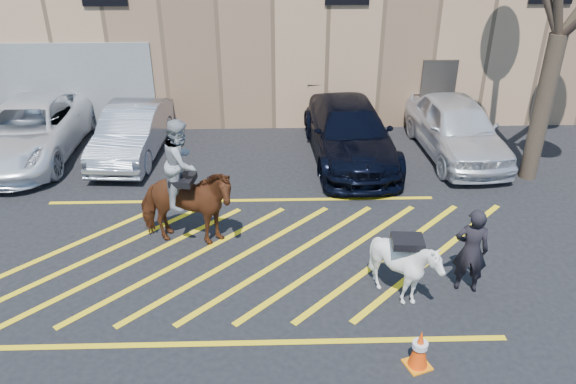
{
  "coord_description": "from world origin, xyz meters",
  "views": [
    {
      "loc": [
        0.79,
        -10.0,
        6.79
      ],
      "look_at": [
        1.08,
        0.2,
        1.3
      ],
      "focal_mm": 35.0,
      "sensor_mm": 36.0,
      "label": 1
    }
  ],
  "objects_px": {
    "car_silver_sedan": "(133,132)",
    "car_white_suv": "(456,127)",
    "car_blue_suv": "(349,132)",
    "saddled_white": "(405,267)",
    "mounted_bay": "(185,197)",
    "handler": "(471,250)",
    "traffic_cone": "(420,349)",
    "car_white_pickup": "(29,130)"
  },
  "relations": [
    {
      "from": "car_silver_sedan",
      "to": "car_white_suv",
      "type": "distance_m",
      "value": 9.27
    },
    {
      "from": "car_blue_suv",
      "to": "saddled_white",
      "type": "height_order",
      "value": "car_blue_suv"
    },
    {
      "from": "car_white_suv",
      "to": "mounted_bay",
      "type": "xyz_separation_m",
      "value": [
        -7.11,
        -4.52,
        0.33
      ]
    },
    {
      "from": "handler",
      "to": "traffic_cone",
      "type": "distance_m",
      "value": 2.46
    },
    {
      "from": "car_blue_suv",
      "to": "handler",
      "type": "relative_size",
      "value": 3.08
    },
    {
      "from": "car_white_pickup",
      "to": "saddled_white",
      "type": "relative_size",
      "value": 3.93
    },
    {
      "from": "car_silver_sedan",
      "to": "handler",
      "type": "xyz_separation_m",
      "value": [
        7.68,
        -6.48,
        0.16
      ]
    },
    {
      "from": "car_blue_suv",
      "to": "traffic_cone",
      "type": "relative_size",
      "value": 7.38
    },
    {
      "from": "car_white_pickup",
      "to": "traffic_cone",
      "type": "height_order",
      "value": "car_white_pickup"
    },
    {
      "from": "mounted_bay",
      "to": "handler",
      "type": "bearing_deg",
      "value": -17.51
    },
    {
      "from": "car_white_pickup",
      "to": "car_white_suv",
      "type": "distance_m",
      "value": 12.2
    },
    {
      "from": "car_white_pickup",
      "to": "mounted_bay",
      "type": "distance_m",
      "value": 6.98
    },
    {
      "from": "mounted_bay",
      "to": "saddled_white",
      "type": "xyz_separation_m",
      "value": [
        4.24,
        -2.03,
        -0.43
      ]
    },
    {
      "from": "car_white_pickup",
      "to": "car_blue_suv",
      "type": "distance_m",
      "value": 9.12
    },
    {
      "from": "car_white_suv",
      "to": "traffic_cone",
      "type": "xyz_separation_m",
      "value": [
        -2.96,
        -8.24,
        -0.46
      ]
    },
    {
      "from": "car_silver_sedan",
      "to": "traffic_cone",
      "type": "distance_m",
      "value": 10.55
    },
    {
      "from": "handler",
      "to": "saddled_white",
      "type": "bearing_deg",
      "value": 24.92
    },
    {
      "from": "car_silver_sedan",
      "to": "car_blue_suv",
      "type": "relative_size",
      "value": 0.8
    },
    {
      "from": "car_blue_suv",
      "to": "traffic_cone",
      "type": "height_order",
      "value": "car_blue_suv"
    },
    {
      "from": "car_blue_suv",
      "to": "saddled_white",
      "type": "distance_m",
      "value": 6.4
    },
    {
      "from": "handler",
      "to": "traffic_cone",
      "type": "height_order",
      "value": "handler"
    },
    {
      "from": "car_silver_sedan",
      "to": "mounted_bay",
      "type": "xyz_separation_m",
      "value": [
        2.15,
        -4.73,
        0.44
      ]
    },
    {
      "from": "handler",
      "to": "car_silver_sedan",
      "type": "bearing_deg",
      "value": -27.45
    },
    {
      "from": "saddled_white",
      "to": "traffic_cone",
      "type": "relative_size",
      "value": 1.97
    },
    {
      "from": "traffic_cone",
      "to": "saddled_white",
      "type": "bearing_deg",
      "value": 87.17
    },
    {
      "from": "car_blue_suv",
      "to": "traffic_cone",
      "type": "distance_m",
      "value": 8.1
    },
    {
      "from": "car_white_pickup",
      "to": "mounted_bay",
      "type": "relative_size",
      "value": 1.97
    },
    {
      "from": "car_white_suv",
      "to": "handler",
      "type": "xyz_separation_m",
      "value": [
        -1.58,
        -6.27,
        0.05
      ]
    },
    {
      "from": "mounted_bay",
      "to": "saddled_white",
      "type": "bearing_deg",
      "value": -25.54
    },
    {
      "from": "car_silver_sedan",
      "to": "saddled_white",
      "type": "xyz_separation_m",
      "value": [
        6.39,
        -6.76,
        0.01
      ]
    },
    {
      "from": "car_silver_sedan",
      "to": "car_blue_suv",
      "type": "height_order",
      "value": "car_blue_suv"
    },
    {
      "from": "car_silver_sedan",
      "to": "mounted_bay",
      "type": "relative_size",
      "value": 1.51
    },
    {
      "from": "car_white_suv",
      "to": "handler",
      "type": "distance_m",
      "value": 6.47
    },
    {
      "from": "traffic_cone",
      "to": "handler",
      "type": "bearing_deg",
      "value": 55.11
    },
    {
      "from": "mounted_bay",
      "to": "car_silver_sedan",
      "type": "bearing_deg",
      "value": 114.44
    },
    {
      "from": "car_silver_sedan",
      "to": "mounted_bay",
      "type": "height_order",
      "value": "mounted_bay"
    },
    {
      "from": "handler",
      "to": "traffic_cone",
      "type": "xyz_separation_m",
      "value": [
        -1.38,
        -1.97,
        -0.51
      ]
    },
    {
      "from": "mounted_bay",
      "to": "saddled_white",
      "type": "height_order",
      "value": "mounted_bay"
    },
    {
      "from": "mounted_bay",
      "to": "car_white_pickup",
      "type": "bearing_deg",
      "value": 136.79
    },
    {
      "from": "car_white_suv",
      "to": "saddled_white",
      "type": "distance_m",
      "value": 7.15
    },
    {
      "from": "car_white_pickup",
      "to": "car_silver_sedan",
      "type": "height_order",
      "value": "car_white_pickup"
    },
    {
      "from": "car_white_pickup",
      "to": "saddled_white",
      "type": "xyz_separation_m",
      "value": [
        9.32,
        -6.8,
        -0.06
      ]
    }
  ]
}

